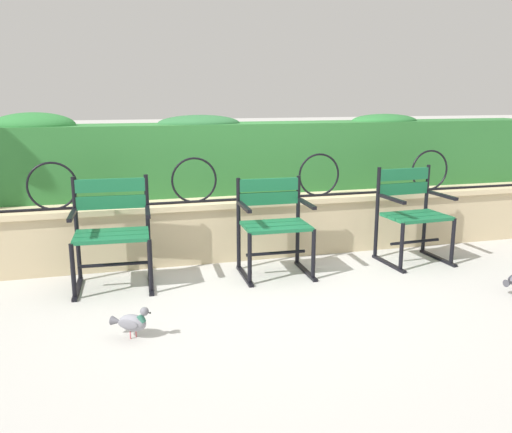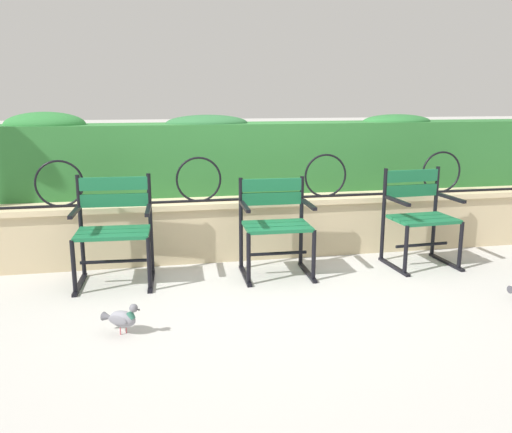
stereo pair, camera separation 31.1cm
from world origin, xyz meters
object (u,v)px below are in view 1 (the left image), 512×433
at_px(park_chair_left, 112,229).
at_px(park_chair_centre, 274,222).
at_px(pigeon_far_side, 132,322).
at_px(park_chair_right, 412,212).

distance_m(park_chair_left, park_chair_centre, 1.36).
xyz_separation_m(park_chair_left, park_chair_centre, (1.36, -0.04, -0.01)).
xyz_separation_m(park_chair_left, pigeon_far_side, (0.09, -1.06, -0.36)).
height_order(park_chair_centre, pigeon_far_side, park_chair_centre).
bearing_deg(pigeon_far_side, park_chair_right, 21.36).
bearing_deg(park_chair_centre, park_chair_left, 178.12).
bearing_deg(pigeon_far_side, park_chair_centre, 38.79).
relative_size(park_chair_left, pigeon_far_side, 3.40).
relative_size(park_chair_left, park_chair_right, 1.01).
distance_m(park_chair_right, pigeon_far_side, 2.84).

